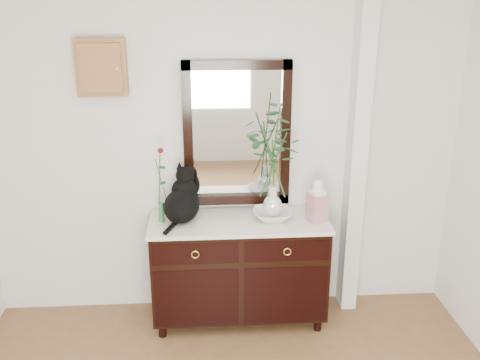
{
  "coord_description": "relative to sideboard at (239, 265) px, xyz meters",
  "views": [
    {
      "loc": [
        -0.14,
        -1.9,
        2.45
      ],
      "look_at": [
        0.1,
        1.63,
        1.2
      ],
      "focal_mm": 40.0,
      "sensor_mm": 36.0,
      "label": 1
    }
  ],
  "objects": [
    {
      "name": "sideboard",
      "position": [
        0.0,
        0.0,
        0.0
      ],
      "size": [
        1.33,
        0.52,
        0.82
      ],
      "color": "black",
      "rests_on": "ground"
    },
    {
      "name": "wall_back",
      "position": [
        -0.1,
        0.25,
        0.88
      ],
      "size": [
        3.6,
        0.04,
        2.7
      ],
      "primitive_type": "cube",
      "color": "silver",
      "rests_on": "ground"
    },
    {
      "name": "pilaster",
      "position": [
        0.9,
        0.17,
        0.88
      ],
      "size": [
        0.12,
        0.2,
        2.7
      ],
      "primitive_type": "cube",
      "color": "silver",
      "rests_on": "ground"
    },
    {
      "name": "cat",
      "position": [
        -0.42,
        0.01,
        0.58
      ],
      "size": [
        0.39,
        0.43,
        0.41
      ],
      "primitive_type": null,
      "rotation": [
        0.0,
        0.0,
        -0.35
      ],
      "color": "black",
      "rests_on": "sideboard"
    },
    {
      "name": "bud_vase_rose",
      "position": [
        -0.57,
        0.02,
        0.66
      ],
      "size": [
        0.08,
        0.08,
        0.58
      ],
      "primitive_type": null,
      "rotation": [
        0.0,
        0.0,
        0.21
      ],
      "color": "#2D6E3D",
      "rests_on": "sideboard"
    },
    {
      "name": "lotus_bowl",
      "position": [
        0.25,
        0.0,
        0.41
      ],
      "size": [
        0.29,
        0.29,
        0.07
      ],
      "primitive_type": "imported",
      "rotation": [
        0.0,
        0.0,
        -0.0
      ],
      "color": "silver",
      "rests_on": "sideboard"
    },
    {
      "name": "vase_branches",
      "position": [
        0.25,
        0.0,
        0.82
      ],
      "size": [
        0.41,
        0.41,
        0.85
      ],
      "primitive_type": null,
      "rotation": [
        0.0,
        0.0,
        0.02
      ],
      "color": "silver",
      "rests_on": "lotus_bowl"
    },
    {
      "name": "ginger_jar",
      "position": [
        0.57,
        -0.05,
        0.54
      ],
      "size": [
        0.16,
        0.16,
        0.33
      ],
      "primitive_type": null,
      "rotation": [
        0.0,
        0.0,
        0.35
      ],
      "color": "silver",
      "rests_on": "sideboard"
    },
    {
      "name": "wall_mirror",
      "position": [
        -0.0,
        0.24,
        0.97
      ],
      "size": [
        0.8,
        0.06,
        1.1
      ],
      "color": "black",
      "rests_on": "wall_back"
    },
    {
      "name": "key_cabinet",
      "position": [
        -0.95,
        0.21,
        1.48
      ],
      "size": [
        0.35,
        0.1,
        0.4
      ],
      "primitive_type": "cube",
      "color": "brown",
      "rests_on": "wall_back"
    }
  ]
}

